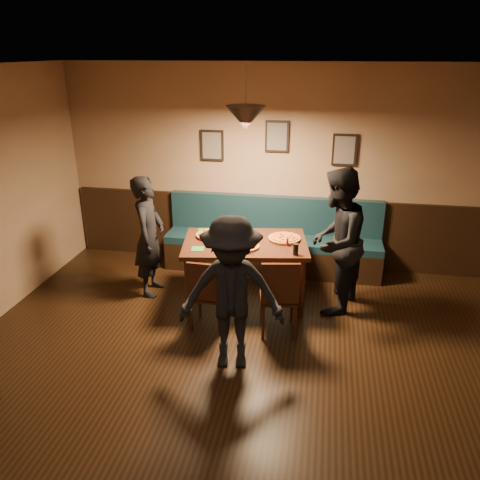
{
  "coord_description": "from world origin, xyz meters",
  "views": [
    {
      "loc": [
        0.65,
        -3.0,
        2.94
      ],
      "look_at": [
        -0.23,
        1.9,
        0.95
      ],
      "focal_mm": 35.82,
      "sensor_mm": 36.0,
      "label": 1
    }
  ],
  "objects_px": {
    "chair_near_right": "(279,295)",
    "diner_left": "(149,236)",
    "tabasco_bottle": "(287,241)",
    "dining_table": "(245,271)",
    "chair_near_left": "(209,292)",
    "diner_right": "(336,242)",
    "booth_bench": "(272,237)",
    "soda_glass": "(296,249)",
    "diner_front": "(232,294)"
  },
  "relations": [
    {
      "from": "chair_near_right",
      "to": "diner_left",
      "type": "height_order",
      "value": "diner_left"
    },
    {
      "from": "tabasco_bottle",
      "to": "dining_table",
      "type": "bearing_deg",
      "value": 175.67
    },
    {
      "from": "chair_near_left",
      "to": "diner_left",
      "type": "relative_size",
      "value": 0.55
    },
    {
      "from": "diner_right",
      "to": "tabasco_bottle",
      "type": "relative_size",
      "value": 14.87
    },
    {
      "from": "chair_near_left",
      "to": "diner_right",
      "type": "bearing_deg",
      "value": 28.05
    },
    {
      "from": "diner_right",
      "to": "tabasco_bottle",
      "type": "height_order",
      "value": "diner_right"
    },
    {
      "from": "booth_bench",
      "to": "dining_table",
      "type": "bearing_deg",
      "value": -103.35
    },
    {
      "from": "chair_near_left",
      "to": "diner_left",
      "type": "distance_m",
      "value": 1.2
    },
    {
      "from": "diner_left",
      "to": "tabasco_bottle",
      "type": "distance_m",
      "value": 1.73
    },
    {
      "from": "chair_near_left",
      "to": "chair_near_right",
      "type": "relative_size",
      "value": 0.94
    },
    {
      "from": "dining_table",
      "to": "soda_glass",
      "type": "relative_size",
      "value": 11.02
    },
    {
      "from": "chair_near_left",
      "to": "diner_front",
      "type": "xyz_separation_m",
      "value": [
        0.39,
        -0.65,
        0.35
      ]
    },
    {
      "from": "tabasco_bottle",
      "to": "soda_glass",
      "type": "bearing_deg",
      "value": -65.16
    },
    {
      "from": "dining_table",
      "to": "tabasco_bottle",
      "type": "xyz_separation_m",
      "value": [
        0.51,
        -0.04,
        0.45
      ]
    },
    {
      "from": "chair_near_right",
      "to": "dining_table",
      "type": "bearing_deg",
      "value": 117.14
    },
    {
      "from": "diner_front",
      "to": "diner_left",
      "type": "bearing_deg",
      "value": 126.98
    },
    {
      "from": "booth_bench",
      "to": "soda_glass",
      "type": "relative_size",
      "value": 22.45
    },
    {
      "from": "soda_glass",
      "to": "diner_left",
      "type": "bearing_deg",
      "value": 170.79
    },
    {
      "from": "diner_right",
      "to": "soda_glass",
      "type": "bearing_deg",
      "value": -40.31
    },
    {
      "from": "booth_bench",
      "to": "dining_table",
      "type": "relative_size",
      "value": 2.04
    },
    {
      "from": "chair_near_right",
      "to": "diner_right",
      "type": "xyz_separation_m",
      "value": [
        0.59,
        0.63,
        0.42
      ]
    },
    {
      "from": "chair_near_left",
      "to": "chair_near_right",
      "type": "xyz_separation_m",
      "value": [
        0.77,
        0.03,
        0.03
      ]
    },
    {
      "from": "diner_left",
      "to": "diner_right",
      "type": "xyz_separation_m",
      "value": [
        2.29,
        -0.02,
        0.1
      ]
    },
    {
      "from": "booth_bench",
      "to": "soda_glass",
      "type": "bearing_deg",
      "value": -72.18
    },
    {
      "from": "booth_bench",
      "to": "chair_near_right",
      "type": "distance_m",
      "value": 1.61
    },
    {
      "from": "chair_near_right",
      "to": "diner_left",
      "type": "relative_size",
      "value": 0.59
    },
    {
      "from": "chair_near_left",
      "to": "diner_right",
      "type": "relative_size",
      "value": 0.49
    },
    {
      "from": "chair_near_left",
      "to": "diner_right",
      "type": "height_order",
      "value": "diner_right"
    },
    {
      "from": "dining_table",
      "to": "diner_right",
      "type": "distance_m",
      "value": 1.17
    },
    {
      "from": "diner_right",
      "to": "diner_front",
      "type": "distance_m",
      "value": 1.63
    },
    {
      "from": "chair_near_right",
      "to": "soda_glass",
      "type": "xyz_separation_m",
      "value": [
        0.14,
        0.35,
        0.4
      ]
    },
    {
      "from": "tabasco_bottle",
      "to": "chair_near_left",
      "type": "bearing_deg",
      "value": -142.08
    },
    {
      "from": "dining_table",
      "to": "soda_glass",
      "type": "bearing_deg",
      "value": -33.77
    },
    {
      "from": "diner_left",
      "to": "diner_right",
      "type": "height_order",
      "value": "diner_right"
    },
    {
      "from": "booth_bench",
      "to": "diner_right",
      "type": "xyz_separation_m",
      "value": [
        0.84,
        -0.96,
        0.37
      ]
    },
    {
      "from": "chair_near_right",
      "to": "diner_right",
      "type": "height_order",
      "value": "diner_right"
    },
    {
      "from": "chair_near_right",
      "to": "booth_bench",
      "type": "bearing_deg",
      "value": 89.17
    },
    {
      "from": "diner_right",
      "to": "soda_glass",
      "type": "height_order",
      "value": "diner_right"
    },
    {
      "from": "dining_table",
      "to": "chair_near_right",
      "type": "xyz_separation_m",
      "value": [
        0.48,
        -0.63,
        0.06
      ]
    },
    {
      "from": "chair_near_left",
      "to": "diner_front",
      "type": "height_order",
      "value": "diner_front"
    },
    {
      "from": "chair_near_left",
      "to": "soda_glass",
      "type": "relative_size",
      "value": 6.37
    },
    {
      "from": "diner_right",
      "to": "soda_glass",
      "type": "distance_m",
      "value": 0.53
    },
    {
      "from": "dining_table",
      "to": "booth_bench",
      "type": "bearing_deg",
      "value": 67.45
    },
    {
      "from": "dining_table",
      "to": "diner_front",
      "type": "relative_size",
      "value": 0.94
    },
    {
      "from": "diner_left",
      "to": "soda_glass",
      "type": "xyz_separation_m",
      "value": [
        1.84,
        -0.3,
        0.09
      ]
    },
    {
      "from": "diner_front",
      "to": "tabasco_bottle",
      "type": "relative_size",
      "value": 13.34
    },
    {
      "from": "soda_glass",
      "to": "chair_near_right",
      "type": "bearing_deg",
      "value": -112.45
    },
    {
      "from": "chair_near_left",
      "to": "diner_right",
      "type": "distance_m",
      "value": 1.58
    },
    {
      "from": "soda_glass",
      "to": "dining_table",
      "type": "bearing_deg",
      "value": 155.44
    },
    {
      "from": "diner_right",
      "to": "dining_table",
      "type": "bearing_deg",
      "value": -72.48
    }
  ]
}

